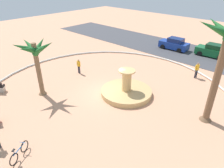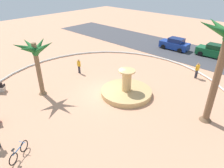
% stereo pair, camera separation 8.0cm
% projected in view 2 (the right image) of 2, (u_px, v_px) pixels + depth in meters
% --- Properties ---
extents(ground_plane, '(80.00, 80.00, 0.00)m').
position_uv_depth(ground_plane, '(106.00, 93.00, 18.28)').
color(ground_plane, tan).
extents(plaza_curb, '(21.92, 21.92, 0.20)m').
position_uv_depth(plaza_curb, '(106.00, 93.00, 18.23)').
color(plaza_curb, silver).
rests_on(plaza_curb, ground).
extents(street_asphalt, '(48.00, 8.00, 0.03)m').
position_uv_depth(street_asphalt, '(184.00, 52.00, 28.04)').
color(street_asphalt, '#424247').
rests_on(street_asphalt, ground).
extents(fountain, '(4.50, 4.50, 2.37)m').
position_uv_depth(fountain, '(126.00, 91.00, 18.00)').
color(fountain, tan).
rests_on(fountain, ground).
extents(palm_tree_by_curb, '(3.27, 3.17, 4.96)m').
position_uv_depth(palm_tree_by_curb, '(35.00, 55.00, 16.47)').
color(palm_tree_by_curb, brown).
rests_on(palm_tree_by_curb, ground).
extents(bicycle_red_frame, '(0.92, 1.52, 0.94)m').
position_uv_depth(bicycle_red_frame, '(19.00, 152.00, 11.77)').
color(bicycle_red_frame, black).
rests_on(bicycle_red_frame, ground).
extents(person_cyclist_photo, '(0.53, 0.22, 1.63)m').
position_uv_depth(person_cyclist_photo, '(79.00, 65.00, 21.60)').
color(person_cyclist_photo, '#33333D').
rests_on(person_cyclist_photo, ground).
extents(person_pedestrian_stroll, '(0.32, 0.50, 1.68)m').
position_uv_depth(person_pedestrian_stroll, '(197.00, 70.00, 20.57)').
color(person_pedestrian_stroll, '#33333D').
rests_on(person_pedestrian_stroll, ground).
extents(parked_car_leftmost, '(4.06, 2.04, 1.67)m').
position_uv_depth(parked_car_leftmost, '(175.00, 44.00, 28.57)').
color(parked_car_leftmost, navy).
rests_on(parked_car_leftmost, ground).
extents(parked_car_second, '(4.06, 2.03, 1.67)m').
position_uv_depth(parked_car_second, '(213.00, 51.00, 26.04)').
color(parked_car_second, '#145B2D').
rests_on(parked_car_second, ground).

